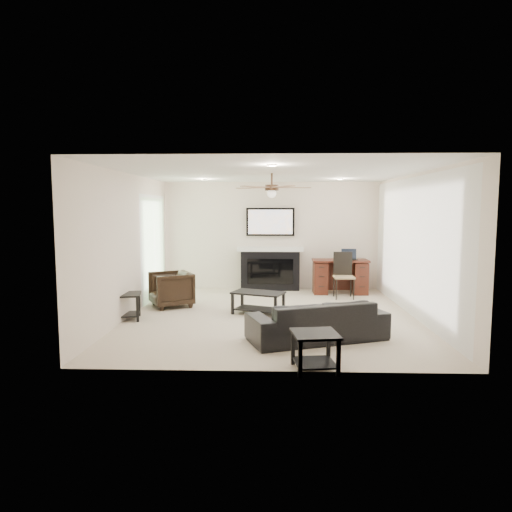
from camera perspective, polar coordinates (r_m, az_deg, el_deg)
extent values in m
plane|color=beige|center=(8.13, 1.93, -7.49)|extent=(5.50, 5.50, 0.00)
cube|color=white|center=(7.93, 1.99, 10.36)|extent=(5.00, 5.50, 0.04)
cube|color=beige|center=(10.68, 1.96, 2.52)|extent=(5.00, 0.04, 2.50)
cube|color=beige|center=(5.20, 1.96, -1.15)|extent=(5.00, 0.04, 2.50)
cube|color=beige|center=(8.32, -15.54, 1.32)|extent=(0.04, 5.50, 2.50)
cube|color=beige|center=(8.32, 19.46, 1.20)|extent=(0.04, 5.50, 2.50)
cube|color=white|center=(8.40, 18.92, 1.12)|extent=(0.04, 5.10, 2.40)
cube|color=#93BC89|center=(9.81, -12.60, 0.90)|extent=(0.04, 1.80, 2.10)
cylinder|color=#382619|center=(8.01, 1.99, 8.52)|extent=(1.40, 1.40, 0.30)
imported|color=black|center=(6.69, 7.66, -7.96)|extent=(2.12, 1.39, 0.58)
imported|color=black|center=(8.96, -10.58, -4.10)|extent=(1.00, 0.99, 0.68)
cube|color=black|center=(8.24, 0.27, -5.88)|extent=(1.02, 0.79, 0.40)
cube|color=black|center=(5.50, 7.37, -11.75)|extent=(0.59, 0.59, 0.45)
cube|color=black|center=(8.14, -15.98, -6.09)|extent=(0.60, 0.60, 0.45)
cube|color=black|center=(10.53, 1.79, 0.87)|extent=(1.52, 0.34, 1.91)
cube|color=#3A140E|center=(10.33, 10.45, -2.54)|extent=(1.22, 0.56, 0.76)
cube|color=black|center=(9.78, 10.94, -2.41)|extent=(0.42, 0.44, 0.97)
cube|color=black|center=(10.28, 11.62, 0.17)|extent=(0.33, 0.24, 0.23)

